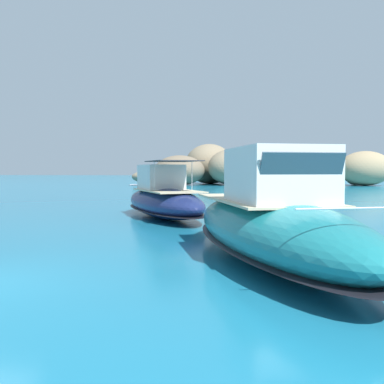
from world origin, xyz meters
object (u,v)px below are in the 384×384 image
object	(u,v)px
islet_large	(210,169)
motorboat_teal	(271,223)
motorboat_navy	(163,200)
islet_small	(352,169)

from	to	relation	value
islet_large	motorboat_teal	xyz separation A→B (m)	(7.98, -62.91, -1.77)
islet_large	motorboat_navy	distance (m)	53.18
islet_small	motorboat_navy	xyz separation A→B (m)	(-21.08, -49.95, -1.86)
islet_small	motorboat_teal	size ratio (longest dim) A/B	1.44
islet_large	motorboat_teal	size ratio (longest dim) A/B	2.32
islet_small	motorboat_navy	world-z (taller)	islet_small
motorboat_navy	islet_large	bearing A→B (deg)	93.00
motorboat_teal	islet_small	bearing A→B (deg)	75.12
islet_large	islet_small	size ratio (longest dim) A/B	1.61
motorboat_navy	motorboat_teal	size ratio (longest dim) A/B	0.88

